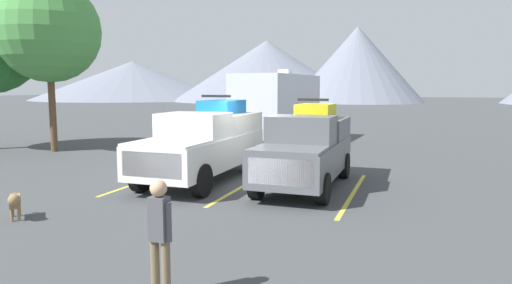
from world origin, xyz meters
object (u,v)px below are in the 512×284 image
Objects in this scene: pickup_truck_a at (206,141)px; person_a at (160,232)px; pickup_truck_b at (307,147)px; dog at (15,202)px; camper_trailer_a at (278,104)px.

person_a is (3.08, -7.85, -0.24)m from pickup_truck_a.
pickup_truck_b is 3.06× the size of person_a.
person_a is (-0.21, -7.93, -0.19)m from pickup_truck_b.
dog is at bearing -109.99° from pickup_truck_a.
camper_trailer_a is (-0.51, 9.74, 0.81)m from pickup_truck_a.
person_a is at bearing -78.47° from camper_trailer_a.
camper_trailer_a reaches higher than dog.
pickup_truck_b is 7.93m from person_a.
camper_trailer_a is 4.83× the size of person_a.
pickup_truck_a reaches higher than person_a.
pickup_truck_b is at bearing -68.53° from camper_trailer_a.
pickup_truck_a is 5.98m from dog.
pickup_truck_b reaches higher than person_a.
camper_trailer_a is 12.50× the size of dog.
camper_trailer_a is at bearing 101.53° from person_a.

